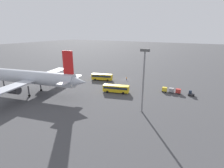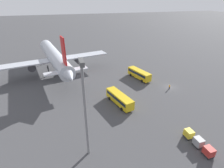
% 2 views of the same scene
% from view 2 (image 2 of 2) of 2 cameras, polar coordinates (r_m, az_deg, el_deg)
% --- Properties ---
extents(ground_plane, '(600.00, 600.00, 0.00)m').
position_cam_2_polar(ground_plane, '(65.43, 18.30, -0.95)').
color(ground_plane, '#424244').
extents(airplane, '(50.43, 43.34, 18.22)m').
position_cam_2_polar(airplane, '(75.24, -18.20, 8.34)').
color(airplane, '#B2B7C1').
rests_on(airplane, ground).
extents(shuttle_bus_near, '(11.18, 5.72, 3.32)m').
position_cam_2_polar(shuttle_bus_near, '(68.86, 8.87, 3.37)').
color(shuttle_bus_near, gold).
rests_on(shuttle_bus_near, ground).
extents(shuttle_bus_far, '(11.28, 5.50, 3.20)m').
position_cam_2_polar(shuttle_bus_far, '(51.86, 2.47, -4.65)').
color(shuttle_bus_far, gold).
rests_on(shuttle_bus_far, ground).
extents(worker_person, '(0.38, 0.38, 1.74)m').
position_cam_2_polar(worker_person, '(63.63, 18.24, -0.87)').
color(worker_person, '#1E1E2D').
rests_on(worker_person, ground).
extents(cargo_cart_red, '(2.05, 1.74, 2.06)m').
position_cam_2_polar(cargo_cart_red, '(42.05, 29.07, -18.70)').
color(cargo_cart_red, '#38383D').
rests_on(cargo_cart_red, ground).
extents(cargo_cart_grey, '(2.05, 1.74, 2.06)m').
position_cam_2_polar(cargo_cart_grey, '(43.23, 26.40, -16.57)').
color(cargo_cart_grey, '#38383D').
rests_on(cargo_cart_grey, ground).
extents(cargo_cart_yellow, '(2.05, 1.74, 2.06)m').
position_cam_2_polar(cargo_cart_yellow, '(44.46, 23.80, -14.57)').
color(cargo_cart_yellow, '#38383D').
rests_on(cargo_cart_yellow, ground).
extents(light_pole, '(2.80, 0.70, 20.07)m').
position_cam_2_polar(light_pole, '(31.18, -8.91, -6.23)').
color(light_pole, slate).
rests_on(light_pole, ground).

